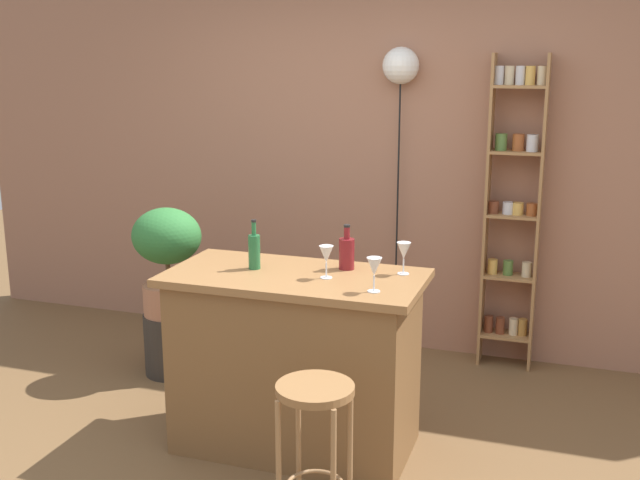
{
  "coord_description": "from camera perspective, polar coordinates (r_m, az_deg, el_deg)",
  "views": [
    {
      "loc": [
        1.31,
        -3.18,
        2.02
      ],
      "look_at": [
        0.05,
        0.55,
        1.07
      ],
      "focal_mm": 43.11,
      "sensor_mm": 36.0,
      "label": 1
    }
  ],
  "objects": [
    {
      "name": "ground",
      "position": [
        3.99,
        -3.37,
        -16.89
      ],
      "size": [
        12.0,
        12.0,
        0.0
      ],
      "primitive_type": "plane",
      "color": "brown"
    },
    {
      "name": "back_wall",
      "position": [
        5.33,
        4.36,
        6.84
      ],
      "size": [
        6.4,
        0.1,
        2.8
      ],
      "primitive_type": "cube",
      "color": "#9E6B51",
      "rests_on": "ground"
    },
    {
      "name": "kitchen_counter",
      "position": [
        4.03,
        -1.84,
        -8.98
      ],
      "size": [
        1.3,
        0.66,
        0.95
      ],
      "color": "brown",
      "rests_on": "ground"
    },
    {
      "name": "bar_stool",
      "position": [
        3.32,
        -0.37,
        -13.52
      ],
      "size": [
        0.33,
        0.33,
        0.68
      ],
      "color": "#997047",
      "rests_on": "ground"
    },
    {
      "name": "spice_shelf",
      "position": [
        5.08,
        14.12,
        2.24
      ],
      "size": [
        0.35,
        0.18,
        2.04
      ],
      "color": "#9E7042",
      "rests_on": "ground"
    },
    {
      "name": "plant_stool",
      "position": [
        5.11,
        -10.96,
        -7.52
      ],
      "size": [
        0.35,
        0.35,
        0.4
      ],
      "primitive_type": "cylinder",
      "color": "#2D2823",
      "rests_on": "ground"
    },
    {
      "name": "potted_plant",
      "position": [
        4.93,
        -11.27,
        -0.91
      ],
      "size": [
        0.44,
        0.4,
        0.69
      ],
      "color": "#A86B4C",
      "rests_on": "plant_stool"
    },
    {
      "name": "bottle_sauce_amber",
      "position": [
        3.95,
        -4.9,
        -0.78
      ],
      "size": [
        0.06,
        0.06,
        0.26
      ],
      "color": "#236638",
      "rests_on": "kitchen_counter"
    },
    {
      "name": "bottle_soda_blue",
      "position": [
        3.94,
        1.99,
        -0.93
      ],
      "size": [
        0.08,
        0.08,
        0.23
      ],
      "color": "maroon",
      "rests_on": "kitchen_counter"
    },
    {
      "name": "wine_glass_left",
      "position": [
        3.77,
        0.47,
        -1.13
      ],
      "size": [
        0.07,
        0.07,
        0.16
      ],
      "color": "silver",
      "rests_on": "kitchen_counter"
    },
    {
      "name": "wine_glass_center",
      "position": [
        3.86,
        6.24,
        -0.86
      ],
      "size": [
        0.07,
        0.07,
        0.16
      ],
      "color": "silver",
      "rests_on": "kitchen_counter"
    },
    {
      "name": "wine_glass_right",
      "position": [
        3.56,
        4.05,
        -2.05
      ],
      "size": [
        0.07,
        0.07,
        0.16
      ],
      "color": "silver",
      "rests_on": "kitchen_counter"
    },
    {
      "name": "pendant_globe_light",
      "position": [
        5.15,
        6.01,
        12.54
      ],
      "size": [
        0.24,
        0.24,
        2.07
      ],
      "color": "black",
      "rests_on": "ground"
    }
  ]
}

